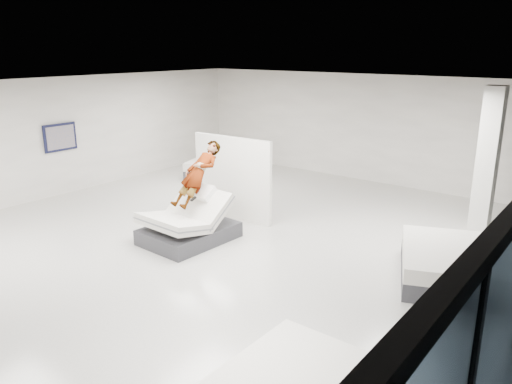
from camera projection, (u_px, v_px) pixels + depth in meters
room at (208, 174)px, 9.66m from camera, size 14.00×14.04×3.20m
hero_bed at (188, 225)px, 10.50m from camera, size 1.47×1.91×1.15m
person at (198, 185)px, 10.50m from camera, size 0.66×1.49×1.40m
remote at (193, 199)px, 10.16m from camera, size 0.06×0.14×0.08m
divider_panel at (232, 178)px, 11.75m from camera, size 2.17×0.20×1.97m
flat_bed_right_far at (450, 265)px, 8.75m from camera, size 2.28×2.57×0.59m
flat_bed_left_far at (223, 170)px, 15.54m from camera, size 2.39×2.07×0.56m
column at (487, 161)px, 10.73m from camera, size 0.40×0.40×3.20m
wall_poster at (60, 137)px, 13.52m from camera, size 0.06×0.95×0.75m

